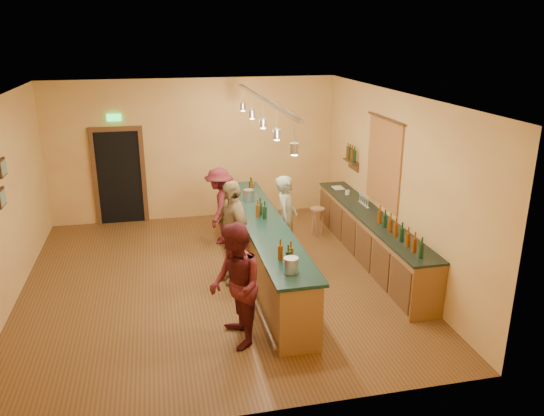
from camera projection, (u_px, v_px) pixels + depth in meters
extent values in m
plane|color=brown|center=(215.00, 281.00, 9.33)|extent=(7.00, 7.00, 0.00)
cube|color=silver|center=(208.00, 96.00, 8.31)|extent=(6.50, 7.00, 0.02)
cube|color=#D48A4F|center=(195.00, 150.00, 12.05)|extent=(6.50, 0.02, 3.20)
cube|color=#D48A4F|center=(248.00, 289.00, 5.58)|extent=(6.50, 0.02, 3.20)
cube|color=#D48A4F|center=(1.00, 207.00, 8.15)|extent=(0.02, 7.00, 3.20)
cube|color=#D48A4F|center=(393.00, 182.00, 9.48)|extent=(0.02, 7.00, 3.20)
cube|color=black|center=(120.00, 178.00, 11.86)|extent=(0.95, 0.06, 2.10)
cube|color=#543219|center=(95.00, 179.00, 11.74)|extent=(0.10, 0.08, 2.10)
cube|color=#543219|center=(144.00, 177.00, 11.95)|extent=(0.10, 0.08, 2.10)
cube|color=#543219|center=(115.00, 129.00, 11.49)|extent=(1.15, 0.08, 0.10)
cube|color=#19E54C|center=(114.00, 118.00, 11.40)|extent=(0.30, 0.04, 0.15)
cube|color=maroon|center=(384.00, 164.00, 9.77)|extent=(0.03, 1.40, 1.60)
cube|color=#543219|center=(351.00, 161.00, 11.24)|extent=(0.16, 0.55, 0.03)
cube|color=#543219|center=(353.00, 165.00, 11.28)|extent=(0.03, 0.55, 0.18)
cube|color=brown|center=(370.00, 239.00, 9.98)|extent=(0.55, 4.50, 0.90)
cube|color=black|center=(372.00, 216.00, 9.83)|extent=(0.60, 4.55, 0.04)
cylinder|color=silver|center=(347.00, 192.00, 11.01)|extent=(0.09, 0.09, 0.09)
cube|color=silver|center=(338.00, 188.00, 11.48)|extent=(0.22, 0.30, 0.01)
cube|color=brown|center=(264.00, 250.00, 9.35)|extent=(0.60, 5.00, 1.00)
cube|color=black|center=(264.00, 222.00, 9.18)|extent=(0.70, 5.10, 0.05)
cylinder|color=silver|center=(244.00, 270.00, 9.38)|extent=(0.05, 5.00, 0.05)
cylinder|color=silver|center=(291.00, 265.00, 7.18)|extent=(0.20, 0.20, 0.22)
cylinder|color=silver|center=(249.00, 195.00, 10.24)|extent=(0.20, 0.20, 0.22)
cube|color=silver|center=(263.00, 99.00, 8.50)|extent=(0.06, 4.60, 0.05)
cylinder|color=silver|center=(295.00, 133.00, 6.71)|extent=(0.01, 0.01, 0.35)
cylinder|color=#A5A5AD|center=(294.00, 148.00, 6.78)|extent=(0.11, 0.11, 0.14)
cylinder|color=#FFEABF|center=(294.00, 155.00, 6.80)|extent=(0.08, 0.08, 0.02)
cylinder|color=silver|center=(277.00, 120.00, 7.64)|extent=(0.01, 0.01, 0.35)
cylinder|color=#A5A5AD|center=(277.00, 134.00, 7.70)|extent=(0.11, 0.11, 0.14)
cylinder|color=#FFEABF|center=(277.00, 140.00, 7.73)|extent=(0.08, 0.08, 0.02)
cylinder|color=silver|center=(263.00, 111.00, 8.57)|extent=(0.01, 0.01, 0.35)
cylinder|color=#A5A5AD|center=(263.00, 123.00, 8.63)|extent=(0.11, 0.11, 0.14)
cylinder|color=#FFEABF|center=(263.00, 128.00, 8.65)|extent=(0.08, 0.08, 0.02)
cylinder|color=silver|center=(252.00, 103.00, 9.49)|extent=(0.01, 0.01, 0.35)
cylinder|color=#A5A5AD|center=(252.00, 114.00, 9.55)|extent=(0.11, 0.11, 0.14)
cylinder|color=#FFEABF|center=(252.00, 118.00, 9.58)|extent=(0.08, 0.08, 0.02)
cylinder|color=silver|center=(243.00, 96.00, 10.42)|extent=(0.01, 0.01, 0.35)
cylinder|color=#A5A5AD|center=(243.00, 107.00, 10.48)|extent=(0.11, 0.11, 0.14)
cylinder|color=#FFEABF|center=(243.00, 111.00, 10.51)|extent=(0.08, 0.08, 0.02)
imported|color=gray|center=(286.00, 219.00, 9.88)|extent=(0.61, 0.72, 1.68)
imported|color=#59191E|center=(236.00, 286.00, 7.20)|extent=(0.74, 0.91, 1.77)
imported|color=#997A51|center=(233.00, 232.00, 9.06)|extent=(0.72, 1.15, 1.82)
imported|color=#59191E|center=(220.00, 206.00, 10.79)|extent=(0.86, 1.15, 1.58)
cylinder|color=#966643|center=(317.00, 209.00, 11.19)|extent=(0.30, 0.30, 0.04)
cylinder|color=#966643|center=(322.00, 222.00, 11.31)|extent=(0.04, 0.04, 0.59)
cylinder|color=#966643|center=(313.00, 221.00, 11.37)|extent=(0.04, 0.04, 0.59)
cylinder|color=#966643|center=(316.00, 224.00, 11.18)|extent=(0.04, 0.04, 0.59)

